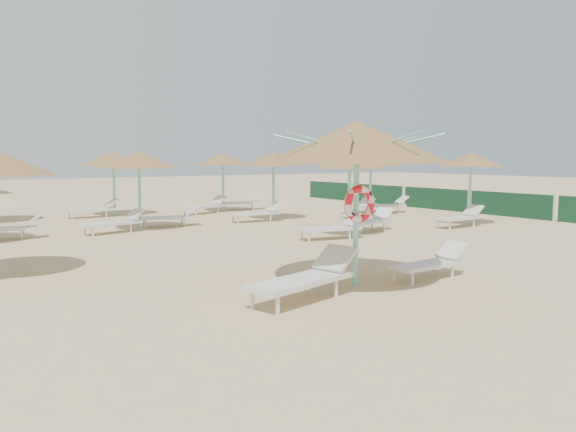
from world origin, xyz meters
TOP-DOWN VIEW (x-y plane):
  - ground at (0.00, 0.00)m, footprint 120.00×120.00m
  - main_palapa at (0.39, 0.05)m, footprint 3.51×3.51m
  - lounger_main_a at (-1.00, -0.28)m, footprint 2.39×1.22m
  - lounger_main_b at (2.15, -0.29)m, footprint 1.89×0.65m
  - palapa_field at (1.23, 10.85)m, footprint 19.54×13.85m
  - windbreak_fence at (14.00, 9.96)m, footprint 0.08×19.84m

SIDE VIEW (x-z plane):
  - ground at x=0.00m, z-range 0.00..0.00m
  - lounger_main_b at x=2.15m, z-range -0.02..0.66m
  - lounger_main_a at x=-1.00m, z-range -0.02..0.82m
  - windbreak_fence at x=14.00m, z-range -0.05..1.05m
  - palapa_field at x=1.23m, z-range 0.93..3.65m
  - main_palapa at x=0.39m, z-range 1.16..4.31m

